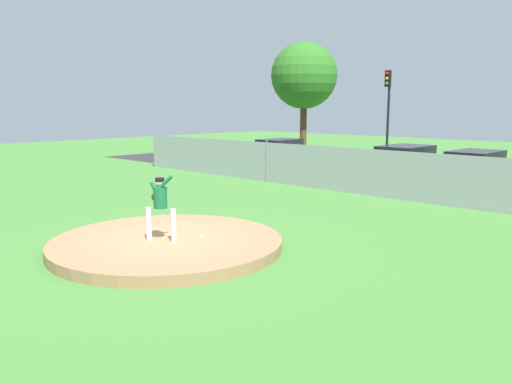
{
  "coord_description": "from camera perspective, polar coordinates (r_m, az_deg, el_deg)",
  "views": [
    {
      "loc": [
        9.88,
        -7.27,
        3.44
      ],
      "look_at": [
        -0.17,
        3.33,
        0.99
      ],
      "focal_mm": 35.83,
      "sensor_mm": 36.0,
      "label": 1
    }
  ],
  "objects": [
    {
      "name": "baseball",
      "position": [
        12.58,
        -6.14,
        -4.98
      ],
      "size": [
        0.07,
        0.07,
        0.07
      ],
      "primitive_type": "sphere",
      "color": "white",
      "rests_on": "pitchers_mound"
    },
    {
      "name": "asphalt_strip",
      "position": [
        24.15,
        18.87,
        0.84
      ],
      "size": [
        44.0,
        7.0,
        0.01
      ],
      "primitive_type": "cube",
      "color": "#2B2B2D",
      "rests_on": "ground_plane"
    },
    {
      "name": "chainlink_fence",
      "position": [
        20.05,
        13.6,
        2.02
      ],
      "size": [
        29.22,
        0.07,
        1.92
      ],
      "color": "gray",
      "rests_on": "ground_plane"
    },
    {
      "name": "parked_car_navy",
      "position": [
        29.07,
        2.64,
        4.27
      ],
      "size": [
        1.88,
        4.46,
        1.62
      ],
      "color": "#161E4C",
      "rests_on": "ground_plane"
    },
    {
      "name": "traffic_light_near",
      "position": [
        30.11,
        14.51,
        9.67
      ],
      "size": [
        0.28,
        0.46,
        5.42
      ],
      "color": "black",
      "rests_on": "ground_plane"
    },
    {
      "name": "traffic_cone_orange",
      "position": [
        26.66,
        13.2,
        2.44
      ],
      "size": [
        0.4,
        0.4,
        0.55
      ],
      "color": "orange",
      "rests_on": "asphalt_strip"
    },
    {
      "name": "tree_tall_centre",
      "position": [
        37.15,
        5.39,
        12.78
      ],
      "size": [
        4.68,
        4.68,
        7.94
      ],
      "color": "#4C331E",
      "rests_on": "ground_plane"
    },
    {
      "name": "ground_plane",
      "position": [
        16.9,
        6.67,
        -2.27
      ],
      "size": [
        80.0,
        80.0,
        0.0
      ],
      "primitive_type": "plane",
      "color": "#427A33"
    },
    {
      "name": "pitcher_youth",
      "position": [
        12.27,
        -10.65,
        -1.1
      ],
      "size": [
        0.8,
        0.44,
        1.63
      ],
      "color": "silver",
      "rests_on": "pitchers_mound"
    },
    {
      "name": "parked_car_burgundy",
      "position": [
        23.81,
        23.21,
        2.31
      ],
      "size": [
        1.95,
        4.7,
        1.57
      ],
      "color": "maroon",
      "rests_on": "ground_plane"
    },
    {
      "name": "parked_car_champagne",
      "position": [
        24.11,
        16.28,
        2.89
      ],
      "size": [
        1.97,
        4.74,
        1.69
      ],
      "color": "tan",
      "rests_on": "ground_plane"
    },
    {
      "name": "pitchers_mound",
      "position": [
        12.7,
        -9.88,
        -5.71
      ],
      "size": [
        5.62,
        5.62,
        0.26
      ],
      "primitive_type": "cylinder",
      "color": "#99704C",
      "rests_on": "ground_plane"
    }
  ]
}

